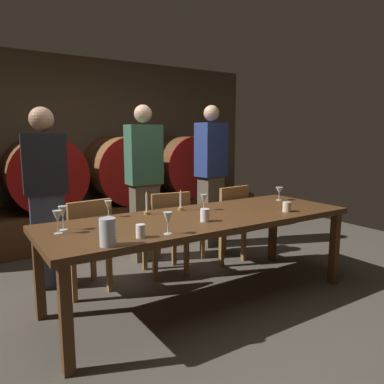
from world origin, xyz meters
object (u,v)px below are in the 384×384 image
cup_right (287,207)px  wine_glass_far_left (58,217)px  guest_right (211,175)px  cup_center (205,215)px  chair_right (227,220)px  wine_glass_far_right (279,191)px  wine_barrel_center_right (122,170)px  candle_right (181,205)px  wine_barrel_far_right (183,166)px  cup_left (141,231)px  chair_left (86,242)px  dining_table (203,223)px  guest_left (46,197)px  wine_barrel_center_left (44,174)px  chair_center (167,229)px  candle_left (147,208)px  wine_glass_center_left (108,206)px  wine_glass_center_right (168,219)px  guest_center (144,182)px  wine_glass_left (63,213)px  pitcher (108,232)px  wine_glass_right (204,199)px

cup_right → wine_glass_far_left: bearing=169.5°
guest_right → cup_center: 1.84m
chair_right → wine_glass_far_right: wine_glass_far_right is taller
wine_barrel_center_right → wine_glass_far_right: 2.40m
candle_right → cup_right: candle_right is taller
wine_glass_far_right → cup_center: size_ratio=1.36×
wine_barrel_far_right → cup_center: bearing=-118.0°
wine_glass_far_left → cup_left: 0.61m
chair_left → cup_right: 1.84m
wine_glass_far_left → cup_left: bearing=-42.6°
chair_right → guest_right: size_ratio=0.49×
chair_right → dining_table: bearing=35.8°
guest_right → candle_right: (-1.05, -0.98, -0.12)m
chair_left → cup_center: 1.16m
guest_left → guest_right: 2.09m
wine_barrel_center_right → candle_right: bearing=-98.0°
guest_right → candle_right: bearing=33.2°
wine_barrel_center_left → wine_glass_far_right: 2.95m
chair_center → candle_left: 0.62m
wine_glass_center_left → wine_glass_center_right: size_ratio=0.90×
chair_center → cup_left: 1.28m
chair_left → wine_glass_far_right: (1.92, -0.50, 0.37)m
wine_barrel_center_right → wine_glass_far_right: bearing=-69.3°
wine_barrel_center_right → guest_center: bearing=-100.3°
guest_center → wine_glass_far_left: guest_center is taller
wine_glass_center_right → wine_glass_left: bearing=139.2°
wine_barrel_center_left → wine_barrel_center_right: same height
pitcher → wine_glass_left: wine_glass_left is taller
guest_left → cup_right: 2.23m
dining_table → wine_glass_left: bearing=171.6°
wine_glass_far_left → wine_glass_right: wine_glass_far_left is taller
chair_right → wine_glass_far_right: bearing=119.4°
wine_glass_far_right → cup_left: 1.91m
chair_center → wine_glass_left: (-1.14, -0.50, 0.40)m
guest_right → chair_left: bearing=8.6°
wine_barrel_center_left → candle_left: bearing=-78.6°
wine_barrel_center_left → wine_glass_right: size_ratio=6.43×
wine_barrel_center_right → chair_right: 1.90m
candle_left → wine_glass_far_right: bearing=-5.1°
candle_right → wine_glass_center_left: size_ratio=1.38×
guest_left → wine_glass_far_left: guest_left is taller
wine_glass_center_left → wine_glass_right: bearing=-13.8°
wine_glass_center_right → cup_left: bearing=173.3°
wine_glass_left → wine_glass_right: wine_glass_left is taller
chair_right → wine_glass_far_left: 2.09m
wine_barrel_far_right → chair_left: (-2.10, -1.75, -0.46)m
wine_glass_right → wine_glass_left: bearing=-178.8°
guest_left → wine_glass_far_right: 2.33m
wine_glass_left → cup_center: (1.02, -0.34, -0.08)m
wine_barrel_center_left → guest_left: guest_left is taller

